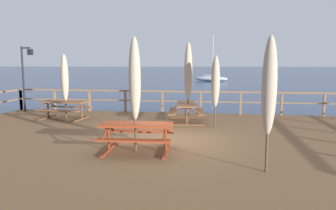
{
  "coord_description": "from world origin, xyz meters",
  "views": [
    {
      "loc": [
        1.46,
        -9.51,
        3.04
      ],
      "look_at": [
        0.0,
        0.85,
        1.67
      ],
      "focal_mm": 33.89,
      "sensor_mm": 36.0,
      "label": 1
    }
  ],
  "objects_px": {
    "picnic_table_front_right": "(64,106)",
    "picnic_table_mid_right": "(186,108)",
    "sailboat_distant": "(211,78)",
    "patio_umbrella_tall_front": "(216,82)",
    "patio_umbrella_short_front": "(188,72)",
    "patio_umbrella_tall_mid_left": "(65,78)",
    "patio_umbrella_short_mid": "(269,86)",
    "patio_umbrella_short_back": "(135,79)",
    "lamp_post_hooked": "(26,69)",
    "picnic_table_mid_centre": "(137,131)"
  },
  "relations": [
    {
      "from": "picnic_table_mid_right",
      "to": "sailboat_distant",
      "type": "bearing_deg",
      "value": 89.03
    },
    {
      "from": "picnic_table_mid_right",
      "to": "lamp_post_hooked",
      "type": "relative_size",
      "value": 0.68
    },
    {
      "from": "lamp_post_hooked",
      "to": "sailboat_distant",
      "type": "xyz_separation_m",
      "value": [
        8.72,
        40.92,
        -2.27
      ]
    },
    {
      "from": "sailboat_distant",
      "to": "picnic_table_mid_right",
      "type": "bearing_deg",
      "value": -90.97
    },
    {
      "from": "patio_umbrella_tall_front",
      "to": "picnic_table_mid_centre",
      "type": "bearing_deg",
      "value": -119.82
    },
    {
      "from": "picnic_table_mid_centre",
      "to": "patio_umbrella_short_front",
      "type": "xyz_separation_m",
      "value": [
        1.03,
        4.55,
        1.48
      ]
    },
    {
      "from": "picnic_table_front_right",
      "to": "picnic_table_mid_centre",
      "type": "bearing_deg",
      "value": -46.83
    },
    {
      "from": "patio_umbrella_short_back",
      "to": "patio_umbrella_short_front",
      "type": "bearing_deg",
      "value": 76.59
    },
    {
      "from": "picnic_table_mid_right",
      "to": "patio_umbrella_short_front",
      "type": "relative_size",
      "value": 0.68
    },
    {
      "from": "picnic_table_front_right",
      "to": "patio_umbrella_short_back",
      "type": "distance_m",
      "value": 6.39
    },
    {
      "from": "picnic_table_mid_right",
      "to": "patio_umbrella_short_mid",
      "type": "height_order",
      "value": "patio_umbrella_short_mid"
    },
    {
      "from": "patio_umbrella_tall_mid_left",
      "to": "sailboat_distant",
      "type": "height_order",
      "value": "sailboat_distant"
    },
    {
      "from": "patio_umbrella_tall_front",
      "to": "patio_umbrella_short_mid",
      "type": "distance_m",
      "value": 5.01
    },
    {
      "from": "picnic_table_mid_right",
      "to": "patio_umbrella_short_mid",
      "type": "bearing_deg",
      "value": -68.9
    },
    {
      "from": "lamp_post_hooked",
      "to": "patio_umbrella_tall_mid_left",
      "type": "bearing_deg",
      "value": -30.53
    },
    {
      "from": "patio_umbrella_tall_mid_left",
      "to": "patio_umbrella_short_mid",
      "type": "relative_size",
      "value": 0.93
    },
    {
      "from": "patio_umbrella_tall_mid_left",
      "to": "patio_umbrella_tall_front",
      "type": "xyz_separation_m",
      "value": [
        6.35,
        -0.9,
        -0.06
      ]
    },
    {
      "from": "patio_umbrella_short_back",
      "to": "sailboat_distant",
      "type": "bearing_deg",
      "value": 87.91
    },
    {
      "from": "sailboat_distant",
      "to": "picnic_table_front_right",
      "type": "bearing_deg",
      "value": -98.0
    },
    {
      "from": "patio_umbrella_short_back",
      "to": "patio_umbrella_tall_mid_left",
      "type": "distance_m",
      "value": 6.19
    },
    {
      "from": "patio_umbrella_short_back",
      "to": "patio_umbrella_tall_front",
      "type": "xyz_separation_m",
      "value": [
        2.16,
        3.64,
        -0.25
      ]
    },
    {
      "from": "patio_umbrella_tall_front",
      "to": "picnic_table_mid_right",
      "type": "bearing_deg",
      "value": 141.01
    },
    {
      "from": "patio_umbrella_short_mid",
      "to": "patio_umbrella_short_back",
      "type": "bearing_deg",
      "value": 159.15
    },
    {
      "from": "picnic_table_mid_right",
      "to": "picnic_table_front_right",
      "type": "xyz_separation_m",
      "value": [
        -5.27,
        -0.02,
        -0.0
      ]
    },
    {
      "from": "lamp_post_hooked",
      "to": "picnic_table_mid_right",
      "type": "bearing_deg",
      "value": -11.49
    },
    {
      "from": "patio_umbrella_tall_mid_left",
      "to": "patio_umbrella_tall_front",
      "type": "bearing_deg",
      "value": -8.11
    },
    {
      "from": "picnic_table_front_right",
      "to": "picnic_table_mid_right",
      "type": "bearing_deg",
      "value": 0.2
    },
    {
      "from": "picnic_table_front_right",
      "to": "patio_umbrella_short_front",
      "type": "relative_size",
      "value": 0.65
    },
    {
      "from": "lamp_post_hooked",
      "to": "picnic_table_front_right",
      "type": "bearing_deg",
      "value": -31.02
    },
    {
      "from": "picnic_table_mid_right",
      "to": "patio_umbrella_tall_mid_left",
      "type": "distance_m",
      "value": 5.33
    },
    {
      "from": "picnic_table_front_right",
      "to": "patio_umbrella_tall_front",
      "type": "xyz_separation_m",
      "value": [
        6.42,
        -0.91,
        1.14
      ]
    },
    {
      "from": "picnic_table_front_right",
      "to": "patio_umbrella_tall_front",
      "type": "distance_m",
      "value": 6.58
    },
    {
      "from": "patio_umbrella_short_mid",
      "to": "lamp_post_hooked",
      "type": "height_order",
      "value": "lamp_post_hooked"
    },
    {
      "from": "picnic_table_front_right",
      "to": "sailboat_distant",
      "type": "relative_size",
      "value": 0.27
    },
    {
      "from": "patio_umbrella_short_front",
      "to": "patio_umbrella_tall_mid_left",
      "type": "relative_size",
      "value": 1.16
    },
    {
      "from": "patio_umbrella_short_front",
      "to": "patio_umbrella_tall_front",
      "type": "xyz_separation_m",
      "value": [
        1.08,
        -0.87,
        -0.34
      ]
    },
    {
      "from": "picnic_table_mid_centre",
      "to": "lamp_post_hooked",
      "type": "bearing_deg",
      "value": 138.47
    },
    {
      "from": "picnic_table_front_right",
      "to": "patio_umbrella_short_mid",
      "type": "bearing_deg",
      "value": -37.66
    },
    {
      "from": "patio_umbrella_tall_mid_left",
      "to": "patio_umbrella_short_mid",
      "type": "bearing_deg",
      "value": -37.87
    },
    {
      "from": "picnic_table_mid_right",
      "to": "patio_umbrella_short_mid",
      "type": "relative_size",
      "value": 0.73
    },
    {
      "from": "sailboat_distant",
      "to": "patio_umbrella_tall_front",
      "type": "bearing_deg",
      "value": -89.43
    },
    {
      "from": "picnic_table_mid_centre",
      "to": "picnic_table_front_right",
      "type": "height_order",
      "value": "same"
    },
    {
      "from": "patio_umbrella_short_back",
      "to": "patio_umbrella_tall_mid_left",
      "type": "relative_size",
      "value": 1.11
    },
    {
      "from": "picnic_table_mid_centre",
      "to": "patio_umbrella_short_mid",
      "type": "bearing_deg",
      "value": -20.58
    },
    {
      "from": "picnic_table_mid_right",
      "to": "patio_umbrella_short_front",
      "type": "bearing_deg",
      "value": -38.24
    },
    {
      "from": "picnic_table_front_right",
      "to": "sailboat_distant",
      "type": "distance_m",
      "value": 42.99
    },
    {
      "from": "patio_umbrella_short_mid",
      "to": "sailboat_distant",
      "type": "distance_m",
      "value": 48.42
    },
    {
      "from": "patio_umbrella_short_mid",
      "to": "picnic_table_mid_right",
      "type": "bearing_deg",
      "value": 111.1
    },
    {
      "from": "picnic_table_mid_right",
      "to": "picnic_table_front_right",
      "type": "height_order",
      "value": "same"
    },
    {
      "from": "picnic_table_mid_right",
      "to": "patio_umbrella_tall_front",
      "type": "height_order",
      "value": "patio_umbrella_tall_front"
    }
  ]
}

